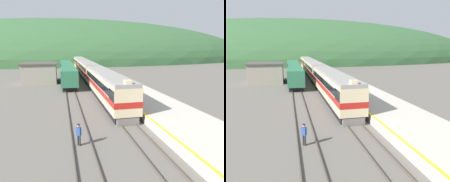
# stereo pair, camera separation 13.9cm
# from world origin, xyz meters

# --- Properties ---
(track_main) EXTENTS (1.52, 180.00, 0.16)m
(track_main) POSITION_xyz_m (0.00, 70.00, 0.08)
(track_main) COLOR #4C443D
(track_main) RESTS_ON ground
(track_siding) EXTENTS (1.52, 180.00, 0.16)m
(track_siding) POSITION_xyz_m (-4.75, 70.00, 0.08)
(track_siding) COLOR #4C443D
(track_siding) RESTS_ON ground
(platform) EXTENTS (6.24, 140.00, 0.92)m
(platform) POSITION_xyz_m (4.84, 50.00, 0.46)
(platform) COLOR #BCB5A5
(platform) RESTS_ON ground
(distant_hills) EXTENTS (226.57, 101.96, 44.93)m
(distant_hills) POSITION_xyz_m (0.00, 130.75, 0.00)
(distant_hills) COLOR #335B33
(distant_hills) RESTS_ON ground
(station_shed) EXTENTS (7.27, 7.06, 4.20)m
(station_shed) POSITION_xyz_m (-10.46, 48.73, 2.12)
(station_shed) COLOR gray
(station_shed) RESTS_ON ground
(express_train_lead_car) EXTENTS (2.87, 21.90, 4.41)m
(express_train_lead_car) POSITION_xyz_m (0.00, 30.26, 2.21)
(express_train_lead_car) COLOR black
(express_train_lead_car) RESTS_ON ground
(carriage_second) EXTENTS (2.86, 19.41, 4.05)m
(carriage_second) POSITION_xyz_m (0.00, 52.04, 2.20)
(carriage_second) COLOR black
(carriage_second) RESTS_ON ground
(carriage_third) EXTENTS (2.86, 19.41, 4.05)m
(carriage_third) POSITION_xyz_m (0.00, 72.33, 2.20)
(carriage_third) COLOR black
(carriage_third) RESTS_ON ground
(carriage_fourth) EXTENTS (2.86, 19.41, 4.05)m
(carriage_fourth) POSITION_xyz_m (0.00, 92.62, 2.20)
(carriage_fourth) COLOR black
(carriage_fourth) RESTS_ON ground
(siding_train) EXTENTS (2.90, 32.14, 3.57)m
(siding_train) POSITION_xyz_m (-4.75, 52.66, 1.85)
(siding_train) COLOR black
(siding_train) RESTS_ON ground
(track_worker) EXTENTS (0.42, 0.40, 1.74)m
(track_worker) POSITION_xyz_m (-4.96, 16.45, 0.99)
(track_worker) COLOR #2D2D33
(track_worker) RESTS_ON ground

